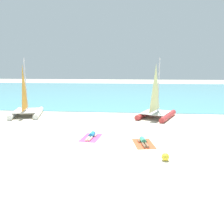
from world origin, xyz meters
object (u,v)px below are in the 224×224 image
at_px(sailboat_red, 156,109).
at_px(sailboat_white, 26,107).
at_px(sunbather_left, 91,135).
at_px(beach_ball, 165,157).
at_px(towel_right, 144,144).
at_px(sunbather_right, 143,141).
at_px(towel_left, 91,138).

bearing_deg(sailboat_red, sailboat_white, -156.15).
bearing_deg(sunbather_left, sailboat_white, 146.27).
bearing_deg(sailboat_red, sunbather_left, -103.87).
xyz_separation_m(sailboat_white, beach_ball, (11.56, -9.53, -0.61)).
relative_size(sunbather_left, towel_right, 0.83).
bearing_deg(sunbather_left, sailboat_red, 60.02).
bearing_deg(sailboat_white, sailboat_red, -13.72).
relative_size(sailboat_red, sunbather_left, 3.40).
xyz_separation_m(sailboat_red, towel_right, (-1.40, -7.37, -0.79)).
xyz_separation_m(sailboat_white, sunbather_right, (10.59, -7.05, -0.66)).
height_order(sailboat_white, sunbather_left, sailboat_white).
distance_m(sailboat_white, sunbather_right, 12.74).
xyz_separation_m(towel_left, sunbather_right, (3.33, -0.83, 0.13)).
relative_size(sailboat_white, sunbather_left, 3.40).
bearing_deg(beach_ball, sailboat_red, 87.42).
bearing_deg(beach_ball, towel_right, 111.65).
bearing_deg(sunbather_left, beach_ball, -31.70).
relative_size(towel_left, towel_right, 1.00).
height_order(sunbather_left, beach_ball, beach_ball).
distance_m(sailboat_red, sunbather_right, 7.47).
xyz_separation_m(sailboat_red, sailboat_white, (-12.01, -0.26, -0.00)).
bearing_deg(sunbather_right, sailboat_white, 136.32).
bearing_deg(beach_ball, towel_left, 142.40).
distance_m(towel_left, sunbather_left, 0.14).
bearing_deg(beach_ball, sailboat_white, 140.51).
bearing_deg(sailboat_red, towel_right, -78.15).
distance_m(towel_left, sunbather_right, 3.44).
height_order(towel_left, beach_ball, beach_ball).
xyz_separation_m(sunbather_right, beach_ball, (0.97, -2.48, 0.06)).
bearing_deg(sailboat_red, towel_left, -103.63).
bearing_deg(sunbather_right, sailboat_red, 69.01).
bearing_deg(sailboat_red, sunbather_right, -78.34).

